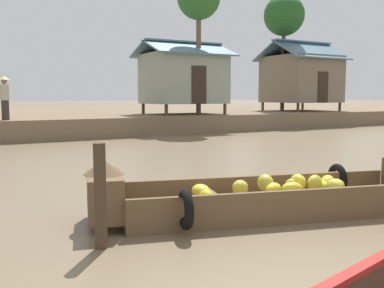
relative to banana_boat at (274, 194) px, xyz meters
The scene contains 9 objects.
ground_plane 6.18m from the banana_boat, 101.62° to the left, with size 300.00×300.00×0.00m, color #726047.
riverbank_strip 22.34m from the banana_boat, 93.19° to the left, with size 160.00×20.00×0.83m, color #756047.
banana_boat is the anchor object (origin of this frame).
stilt_house_mid_right 16.23m from the banana_boat, 66.30° to the left, with size 4.37×3.58×3.64m.
stilt_house_right 21.77m from the banana_boat, 45.61° to the left, with size 4.48×4.06×4.25m.
palm_tree_near 22.10m from the banana_boat, 48.57° to the left, with size 2.45×2.45×6.98m.
palm_tree_mid 16.71m from the banana_boat, 63.68° to the left, with size 2.09×2.09×6.69m.
vendor_person 13.35m from the banana_boat, 99.25° to the left, with size 0.44×0.44×1.66m.
mooring_post 2.76m from the banana_boat, behind, with size 0.14×0.14×1.22m, color #423323.
Camera 1 is at (-3.01, -1.04, 1.75)m, focal length 41.20 mm.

